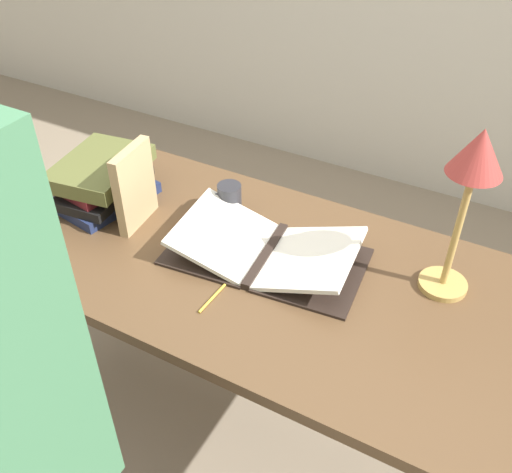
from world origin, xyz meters
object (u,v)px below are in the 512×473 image
at_px(person_reader, 9,460).
at_px(book_standing_upright, 135,187).
at_px(pencil, 216,294).
at_px(book_stack_tall, 103,180).
at_px(reading_lamp, 473,174).
at_px(coffee_mug, 229,200).
at_px(open_book, 266,251).

bearing_deg(person_reader, book_standing_upright, -68.43).
xyz_separation_m(book_standing_upright, pencil, (0.36, -0.16, -0.12)).
bearing_deg(book_stack_tall, reading_lamp, 6.40).
relative_size(book_stack_tall, coffee_mug, 3.23).
bearing_deg(coffee_mug, book_standing_upright, -142.47).
height_order(coffee_mug, person_reader, person_reader).
relative_size(open_book, reading_lamp, 1.23).
relative_size(reading_lamp, pencil, 3.00).
distance_m(reading_lamp, pencil, 0.67).
distance_m(book_standing_upright, reading_lamp, 0.90).
height_order(open_book, book_stack_tall, book_stack_tall).
height_order(book_standing_upright, coffee_mug, book_standing_upright).
bearing_deg(person_reader, pencil, -96.51).
relative_size(reading_lamp, person_reader, 0.27).
height_order(book_stack_tall, person_reader, person_reader).
distance_m(reading_lamp, person_reader, 1.09).
bearing_deg(book_standing_upright, reading_lamp, 3.60).
distance_m(book_standing_upright, person_reader, 0.81).
relative_size(book_standing_upright, person_reader, 0.14).
height_order(open_book, reading_lamp, reading_lamp).
bearing_deg(book_standing_upright, pencil, -29.65).
xyz_separation_m(coffee_mug, person_reader, (0.08, -0.91, 0.01)).
bearing_deg(person_reader, coffee_mug, -84.70).
distance_m(open_book, coffee_mug, 0.24).
relative_size(reading_lamp, coffee_mug, 4.55).
relative_size(coffee_mug, pencil, 0.66).
relative_size(open_book, person_reader, 0.33).
height_order(reading_lamp, coffee_mug, reading_lamp).
xyz_separation_m(open_book, pencil, (-0.04, -0.19, -0.02)).
xyz_separation_m(book_stack_tall, person_reader, (0.45, -0.78, -0.01)).
height_order(book_standing_upright, reading_lamp, reading_lamp).
bearing_deg(coffee_mug, person_reader, -84.70).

